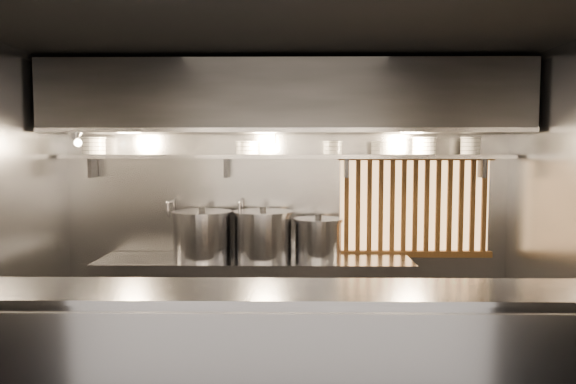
{
  "coord_description": "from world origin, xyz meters",
  "views": [
    {
      "loc": [
        0.09,
        -4.21,
        1.95
      ],
      "look_at": [
        0.03,
        0.55,
        1.59
      ],
      "focal_mm": 35.0,
      "sensor_mm": 36.0,
      "label": 1
    }
  ],
  "objects_px": {
    "stock_pot_right": "(318,238)",
    "pendant_bulb": "(276,148)",
    "stock_pot_left": "(202,234)",
    "stock_pot_mid": "(263,234)",
    "heat_lamp": "(76,136)"
  },
  "relations": [
    {
      "from": "pendant_bulb",
      "to": "heat_lamp",
      "type": "bearing_deg",
      "value": -169.0
    },
    {
      "from": "heat_lamp",
      "to": "stock_pot_mid",
      "type": "height_order",
      "value": "heat_lamp"
    },
    {
      "from": "stock_pot_mid",
      "to": "stock_pot_left",
      "type": "bearing_deg",
      "value": 180.0
    },
    {
      "from": "stock_pot_left",
      "to": "stock_pot_mid",
      "type": "height_order",
      "value": "stock_pot_mid"
    },
    {
      "from": "pendant_bulb",
      "to": "stock_pot_mid",
      "type": "bearing_deg",
      "value": -159.88
    },
    {
      "from": "pendant_bulb",
      "to": "stock_pot_right",
      "type": "height_order",
      "value": "pendant_bulb"
    },
    {
      "from": "stock_pot_right",
      "to": "pendant_bulb",
      "type": "bearing_deg",
      "value": 176.13
    },
    {
      "from": "pendant_bulb",
      "to": "stock_pot_left",
      "type": "relative_size",
      "value": 0.26
    },
    {
      "from": "pendant_bulb",
      "to": "stock_pot_left",
      "type": "bearing_deg",
      "value": -176.41
    },
    {
      "from": "stock_pot_mid",
      "to": "pendant_bulb",
      "type": "bearing_deg",
      "value": 20.12
    },
    {
      "from": "heat_lamp",
      "to": "pendant_bulb",
      "type": "bearing_deg",
      "value": 11.0
    },
    {
      "from": "heat_lamp",
      "to": "pendant_bulb",
      "type": "xyz_separation_m",
      "value": [
        1.8,
        0.35,
        -0.11
      ]
    },
    {
      "from": "heat_lamp",
      "to": "stock_pot_left",
      "type": "relative_size",
      "value": 0.49
    },
    {
      "from": "pendant_bulb",
      "to": "stock_pot_right",
      "type": "relative_size",
      "value": 0.35
    },
    {
      "from": "pendant_bulb",
      "to": "stock_pot_right",
      "type": "xyz_separation_m",
      "value": [
        0.41,
        -0.03,
        -0.87
      ]
    }
  ]
}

